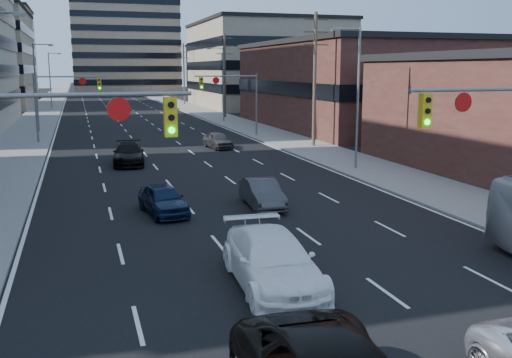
{
  "coord_description": "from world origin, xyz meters",
  "views": [
    {
      "loc": [
        -6.57,
        -7.93,
        6.48
      ],
      "look_at": [
        0.01,
        13.14,
        2.2
      ],
      "focal_mm": 40.0,
      "sensor_mm": 36.0,
      "label": 1
    }
  ],
  "objects": [
    {
      "name": "streetlight_left_far",
      "position": [
        -10.34,
        90.0,
        5.05
      ],
      "size": [
        2.03,
        0.22,
        9.0
      ],
      "color": "slate",
      "rests_on": "ground"
    },
    {
      "name": "streetlight_right_near",
      "position": [
        10.34,
        25.0,
        5.05
      ],
      "size": [
        2.03,
        0.22,
        9.0
      ],
      "color": "slate",
      "rests_on": "ground"
    },
    {
      "name": "utility_pole_midblock",
      "position": [
        12.2,
        66.0,
        5.78
      ],
      "size": [
        2.2,
        0.28,
        11.0
      ],
      "color": "#4C3D2D",
      "rests_on": "ground"
    },
    {
      "name": "sidewalk_left",
      "position": [
        -11.5,
        130.0,
        0.07
      ],
      "size": [
        5.0,
        300.0,
        0.15
      ],
      "primitive_type": "cube",
      "color": "slate",
      "rests_on": "ground"
    },
    {
      "name": "road_surface",
      "position": [
        0.0,
        130.0,
        0.01
      ],
      "size": [
        18.0,
        300.0,
        0.02
      ],
      "primitive_type": "cube",
      "color": "black",
      "rests_on": "ground"
    },
    {
      "name": "white_van",
      "position": [
        -1.24,
        7.49,
        0.81
      ],
      "size": [
        2.58,
        5.73,
        1.63
      ],
      "primitive_type": "imported",
      "rotation": [
        0.0,
        0.0,
        -0.05
      ],
      "color": "white",
      "rests_on": "ground"
    },
    {
      "name": "signal_far_right",
      "position": [
        7.68,
        45.0,
        4.3
      ],
      "size": [
        6.09,
        0.33,
        6.0
      ],
      "color": "slate",
      "rests_on": "ground"
    },
    {
      "name": "office_right_far",
      "position": [
        25.0,
        88.0,
        7.0
      ],
      "size": [
        22.0,
        28.0,
        14.0
      ],
      "primitive_type": "cube",
      "color": "gray",
      "rests_on": "ground"
    },
    {
      "name": "bg_block_right",
      "position": [
        32.0,
        130.0,
        6.0
      ],
      "size": [
        22.0,
        22.0,
        12.0
      ],
      "primitive_type": "cube",
      "color": "gray",
      "rests_on": "ground"
    },
    {
      "name": "signal_near_right",
      "position": [
        7.45,
        8.0,
        4.33
      ],
      "size": [
        6.59,
        0.33,
        6.0
      ],
      "color": "slate",
      "rests_on": "ground"
    },
    {
      "name": "streetlight_left_mid",
      "position": [
        -10.34,
        55.0,
        5.05
      ],
      "size": [
        2.03,
        0.22,
        9.0
      ],
      "color": "slate",
      "rests_on": "ground"
    },
    {
      "name": "streetlight_right_far",
      "position": [
        10.34,
        60.0,
        5.05
      ],
      "size": [
        2.03,
        0.22,
        9.0
      ],
      "color": "slate",
      "rests_on": "ground"
    },
    {
      "name": "sedan_black_far",
      "position": [
        -3.38,
        31.58,
        0.73
      ],
      "size": [
        2.51,
        5.21,
        1.46
      ],
      "primitive_type": "imported",
      "rotation": [
        0.0,
        0.0,
        -0.09
      ],
      "color": "black",
      "rests_on": "ground"
    },
    {
      "name": "utility_pole_block",
      "position": [
        12.2,
        36.0,
        5.78
      ],
      "size": [
        2.2,
        0.28,
        11.0
      ],
      "color": "#4C3D2D",
      "rests_on": "ground"
    },
    {
      "name": "sidewalk_right",
      "position": [
        11.5,
        130.0,
        0.07
      ],
      "size": [
        5.0,
        300.0,
        0.15
      ],
      "primitive_type": "cube",
      "color": "slate",
      "rests_on": "ground"
    },
    {
      "name": "sedan_grey_right",
      "position": [
        4.35,
        37.67,
        0.68
      ],
      "size": [
        2.07,
        4.13,
        1.35
      ],
      "primitive_type": "imported",
      "rotation": [
        0.0,
        0.0,
        0.12
      ],
      "color": "#353538",
      "rests_on": "ground"
    },
    {
      "name": "signal_near_left",
      "position": [
        -7.45,
        8.0,
        4.33
      ],
      "size": [
        6.59,
        0.33,
        6.0
      ],
      "color": "slate",
      "rests_on": "ground"
    },
    {
      "name": "sedan_grey_center",
      "position": [
        1.57,
        17.16,
        0.67
      ],
      "size": [
        1.63,
        4.12,
        1.33
      ],
      "primitive_type": "imported",
      "rotation": [
        0.0,
        0.0,
        -0.05
      ],
      "color": "#38373A",
      "rests_on": "ground"
    },
    {
      "name": "storefront_right_mid",
      "position": [
        24.0,
        50.0,
        4.5
      ],
      "size": [
        20.0,
        30.0,
        9.0
      ],
      "primitive_type": "cube",
      "color": "#472119",
      "rests_on": "ground"
    },
    {
      "name": "sedan_blue",
      "position": [
        -3.11,
        17.25,
        0.68
      ],
      "size": [
        2.12,
        4.15,
        1.35
      ],
      "primitive_type": "imported",
      "rotation": [
        0.0,
        0.0,
        0.14
      ],
      "color": "#0E1B38",
      "rests_on": "ground"
    },
    {
      "name": "signal_far_left",
      "position": [
        -7.68,
        45.0,
        4.3
      ],
      "size": [
        6.09,
        0.33,
        6.0
      ],
      "color": "slate",
      "rests_on": "ground"
    },
    {
      "name": "utility_pole_distant",
      "position": [
        12.2,
        96.0,
        5.78
      ],
      "size": [
        2.2,
        0.28,
        11.0
      ],
      "color": "#4C3D2D",
      "rests_on": "ground"
    }
  ]
}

